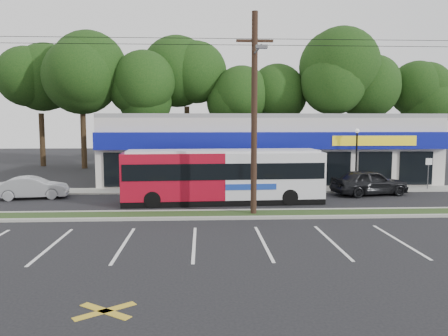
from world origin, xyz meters
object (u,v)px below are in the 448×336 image
metrobus (223,175)px  car_dark (369,182)px  utility_pole (251,107)px  car_silver (33,188)px  sign_post (429,168)px  pedestrian_b (243,182)px  lamp_post (357,152)px  pedestrian_a (227,184)px

metrobus → car_dark: (9.54, 2.33, -0.80)m
utility_pole → car_silver: bearing=156.4°
sign_post → pedestrian_b: (-12.96, -1.42, -0.70)m
lamp_post → metrobus: bearing=-155.3°
lamp_post → pedestrian_b: (-7.96, -1.65, -1.82)m
pedestrian_a → lamp_post: bearing=175.4°
lamp_post → metrobus: (-9.35, -4.30, -1.03)m
metrobus → car_silver: size_ratio=2.80×
lamp_post → pedestrian_b: lamp_post is taller
lamp_post → car_dark: (0.19, -1.97, -1.83)m
car_silver → pedestrian_b: pedestrian_b is taller
car_silver → pedestrian_a: bearing=-99.1°
car_silver → pedestrian_b: size_ratio=2.44×
utility_pole → car_silver: 14.77m
pedestrian_b → sign_post: bearing=-170.9°
utility_pole → lamp_post: 11.67m
lamp_post → car_silver: size_ratio=1.02×
lamp_post → car_dark: lamp_post is taller
metrobus → pedestrian_b: metrobus is taller
sign_post → pedestrian_b: 13.06m
car_dark → metrobus: bearing=92.1°
metrobus → car_dark: size_ratio=2.36×
lamp_post → sign_post: lamp_post is taller
metrobus → car_silver: (-11.64, 2.03, -0.96)m
lamp_post → pedestrian_a: bearing=-167.1°
utility_pole → metrobus: bearing=108.3°
lamp_post → pedestrian_b: 8.33m
utility_pole → car_dark: 11.21m
car_dark → car_silver: (-21.19, -0.30, -0.16)m
utility_pole → lamp_post: size_ratio=11.76×
sign_post → pedestrian_b: sign_post is taller
utility_pole → lamp_post: (8.17, 7.87, -2.74)m
metrobus → lamp_post: bearing=21.8°
metrobus → car_silver: bearing=167.2°
lamp_post → pedestrian_a: 9.42m
car_dark → lamp_post: bearing=-6.0°
utility_pole → sign_post: utility_pole is taller
sign_post → metrobus: metrobus is taller
lamp_post → car_dark: 2.69m
utility_pole → metrobus: size_ratio=4.30×
lamp_post → metrobus: 10.34m
utility_pole → car_dark: utility_pole is taller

